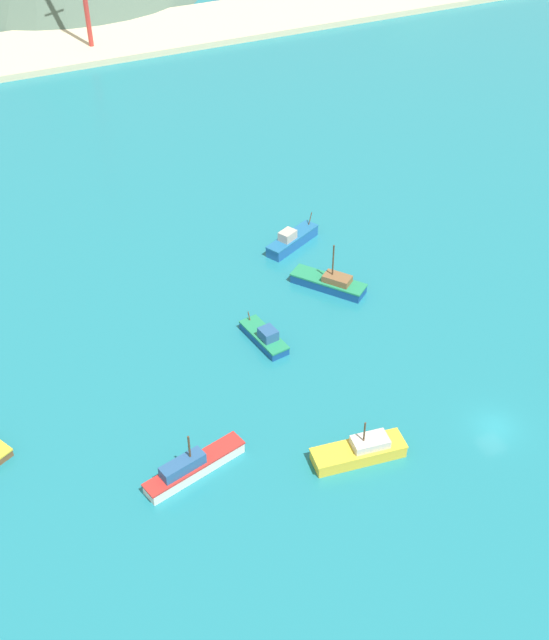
% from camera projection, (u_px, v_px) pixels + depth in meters
% --- Properties ---
extents(ground, '(260.00, 280.00, 0.50)m').
position_uv_depth(ground, '(345.00, 267.00, 99.11)').
color(ground, teal).
extents(fishing_boat_1, '(10.30, 4.31, 4.96)m').
position_uv_depth(fishing_boat_1, '(192.00, 467.00, 72.63)').
color(fishing_boat_1, silver).
rests_on(fishing_boat_1, ground).
extents(fishing_boat_4, '(9.07, 3.77, 4.49)m').
position_uv_depth(fishing_boat_4, '(360.00, 451.00, 74.20)').
color(fishing_boat_4, gold).
rests_on(fishing_boat_4, ground).
extents(fishing_boat_6, '(8.35, 5.48, 3.06)m').
position_uv_depth(fishing_boat_6, '(292.00, 240.00, 101.76)').
color(fishing_boat_6, '#1E5BA8').
rests_on(fishing_boat_6, ground).
extents(fishing_boat_7, '(7.41, 8.73, 6.11)m').
position_uv_depth(fishing_boat_7, '(330.00, 283.00, 94.86)').
color(fishing_boat_7, '#14478C').
rests_on(fishing_boat_7, ground).
extents(fishing_boat_8, '(3.18, 7.05, 2.22)m').
position_uv_depth(fishing_boat_8, '(265.00, 337.00, 87.15)').
color(fishing_boat_8, '#14478C').
rests_on(fishing_boat_8, ground).
extents(beach_strip, '(247.00, 23.03, 1.20)m').
position_uv_depth(beach_strip, '(132.00, 36.00, 160.12)').
color(beach_strip, beige).
rests_on(beach_strip, ground).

